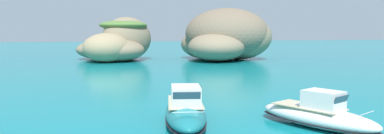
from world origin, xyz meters
name	(u,v)px	position (x,y,z in m)	size (l,w,h in m)	color
islet_large	(226,37)	(20.27, 57.93, 4.19)	(20.94, 21.17, 9.71)	#756651
islet_small	(117,44)	(0.31, 61.72, 2.94)	(16.40, 19.25, 7.98)	#84755B
motorboat_white	(317,115)	(7.65, 11.33, 0.69)	(4.80, 7.21, 2.06)	white
motorboat_teal	(185,111)	(0.90, 13.86, 0.75)	(3.77, 7.88, 2.24)	#19727A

